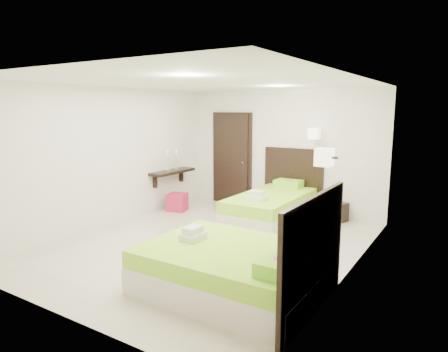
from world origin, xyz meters
The scene contains 7 objects.
floor centered at (0.00, 0.00, 0.00)m, with size 5.50×5.50×0.00m, color beige.
bed_single centered at (0.32, 1.73, 0.33)m, with size 1.32×2.20×1.82m.
bed_double centered at (1.28, -1.26, 0.31)m, with size 2.10×1.79×1.73m.
nightstand centered at (1.32, 2.47, 0.19)m, with size 0.42×0.38×0.38m, color black.
ottoman centered at (-1.83, 1.44, 0.19)m, with size 0.38×0.38×0.38m, color #A5163D.
door centered at (-1.20, 2.70, 1.05)m, with size 1.02×0.15×2.14m.
console_shelf centered at (-2.08, 1.60, 0.82)m, with size 0.35×1.20×0.78m.
Camera 1 is at (3.56, -5.18, 2.18)m, focal length 32.00 mm.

